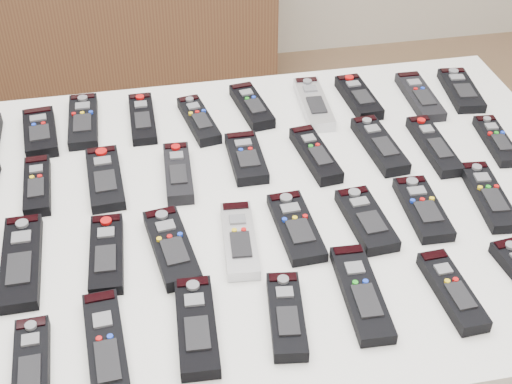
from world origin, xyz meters
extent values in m
cube|color=white|center=(-0.06, -0.02, 0.76)|extent=(1.25, 0.88, 0.04)
cylinder|color=beige|center=(0.51, 0.36, 0.37)|extent=(0.04, 0.04, 0.74)
cube|color=#523120|center=(-0.34, 1.78, 0.35)|extent=(1.43, 0.52, 0.70)
cube|color=black|center=(-0.44, 0.26, 0.79)|extent=(0.07, 0.16, 0.02)
cube|color=black|center=(-0.35, 0.29, 0.79)|extent=(0.06, 0.18, 0.02)
cube|color=black|center=(-0.23, 0.27, 0.79)|extent=(0.05, 0.17, 0.02)
cube|color=black|center=(-0.12, 0.24, 0.79)|extent=(0.07, 0.17, 0.02)
cube|color=black|center=(-0.01, 0.27, 0.79)|extent=(0.07, 0.17, 0.02)
cube|color=#B7B7BC|center=(0.12, 0.26, 0.79)|extent=(0.06, 0.19, 0.02)
cube|color=black|center=(0.23, 0.27, 0.79)|extent=(0.06, 0.16, 0.02)
cube|color=black|center=(0.36, 0.25, 0.79)|extent=(0.06, 0.18, 0.02)
cube|color=black|center=(0.45, 0.25, 0.79)|extent=(0.08, 0.17, 0.02)
cube|color=black|center=(-0.44, 0.08, 0.79)|extent=(0.05, 0.16, 0.02)
cube|color=black|center=(-0.32, 0.08, 0.79)|extent=(0.07, 0.18, 0.02)
cube|color=black|center=(-0.18, 0.07, 0.79)|extent=(0.06, 0.17, 0.02)
cube|color=black|center=(-0.05, 0.09, 0.79)|extent=(0.06, 0.15, 0.02)
cube|color=black|center=(0.08, 0.08, 0.79)|extent=(0.06, 0.17, 0.02)
cube|color=black|center=(0.21, 0.08, 0.79)|extent=(0.06, 0.18, 0.02)
cube|color=black|center=(0.31, 0.06, 0.79)|extent=(0.05, 0.19, 0.02)
cube|color=black|center=(0.44, 0.06, 0.79)|extent=(0.06, 0.16, 0.02)
cube|color=black|center=(-0.45, -0.12, 0.79)|extent=(0.06, 0.21, 0.02)
cube|color=black|center=(-0.32, -0.12, 0.79)|extent=(0.06, 0.18, 0.02)
cube|color=black|center=(-0.22, -0.13, 0.79)|extent=(0.08, 0.18, 0.02)
cube|color=#B7B7BC|center=(-0.10, -0.13, 0.79)|extent=(0.07, 0.18, 0.02)
cube|color=black|center=(-0.01, -0.12, 0.79)|extent=(0.07, 0.17, 0.02)
cube|color=black|center=(0.12, -0.12, 0.79)|extent=(0.07, 0.16, 0.02)
cube|color=black|center=(0.22, -0.11, 0.79)|extent=(0.06, 0.16, 0.02)
cube|color=black|center=(0.35, -0.10, 0.79)|extent=(0.07, 0.19, 0.02)
cube|color=black|center=(-0.43, -0.33, 0.79)|extent=(0.05, 0.16, 0.02)
cube|color=black|center=(-0.33, -0.32, 0.79)|extent=(0.06, 0.21, 0.02)
cube|color=black|center=(-0.20, -0.30, 0.79)|extent=(0.07, 0.18, 0.02)
cube|color=black|center=(-0.07, -0.31, 0.79)|extent=(0.07, 0.16, 0.02)
cube|color=black|center=(0.06, -0.28, 0.79)|extent=(0.06, 0.19, 0.02)
cube|color=black|center=(0.19, -0.31, 0.79)|extent=(0.05, 0.16, 0.02)
camera|label=1|loc=(-0.24, -0.99, 1.57)|focal=50.00mm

